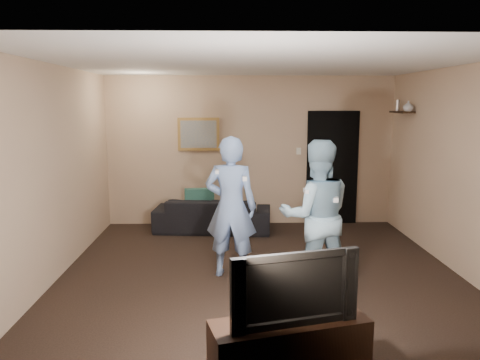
{
  "coord_description": "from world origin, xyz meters",
  "views": [
    {
      "loc": [
        -0.42,
        -5.66,
        2.14
      ],
      "look_at": [
        -0.24,
        0.3,
        1.15
      ],
      "focal_mm": 35.0,
      "sensor_mm": 36.0,
      "label": 1
    }
  ],
  "objects_px": {
    "wii_player_left": "(231,207)",
    "television": "(291,285)",
    "tv_console": "(289,347)",
    "wii_player_right": "(316,216)",
    "sofa": "(213,214)"
  },
  "relations": [
    {
      "from": "wii_player_left",
      "to": "television",
      "type": "bearing_deg",
      "value": -78.9
    },
    {
      "from": "tv_console",
      "to": "wii_player_right",
      "type": "bearing_deg",
      "value": 58.63
    },
    {
      "from": "television",
      "to": "wii_player_right",
      "type": "xyz_separation_m",
      "value": [
        0.53,
        1.77,
        0.11
      ]
    },
    {
      "from": "television",
      "to": "wii_player_right",
      "type": "distance_m",
      "value": 1.85
    },
    {
      "from": "tv_console",
      "to": "television",
      "type": "height_order",
      "value": "television"
    },
    {
      "from": "sofa",
      "to": "wii_player_right",
      "type": "height_order",
      "value": "wii_player_right"
    },
    {
      "from": "wii_player_right",
      "to": "sofa",
      "type": "bearing_deg",
      "value": 116.28
    },
    {
      "from": "sofa",
      "to": "tv_console",
      "type": "distance_m",
      "value": 4.37
    },
    {
      "from": "sofa",
      "to": "tv_console",
      "type": "height_order",
      "value": "sofa"
    },
    {
      "from": "tv_console",
      "to": "television",
      "type": "xyz_separation_m",
      "value": [
        0.0,
        0.0,
        0.51
      ]
    },
    {
      "from": "wii_player_right",
      "to": "wii_player_left",
      "type": "bearing_deg",
      "value": 154.83
    },
    {
      "from": "sofa",
      "to": "wii_player_right",
      "type": "relative_size",
      "value": 1.11
    },
    {
      "from": "wii_player_left",
      "to": "sofa",
      "type": "bearing_deg",
      "value": 97.88
    },
    {
      "from": "wii_player_left",
      "to": "wii_player_right",
      "type": "height_order",
      "value": "wii_player_left"
    },
    {
      "from": "wii_player_left",
      "to": "wii_player_right",
      "type": "distance_m",
      "value": 1.07
    }
  ]
}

